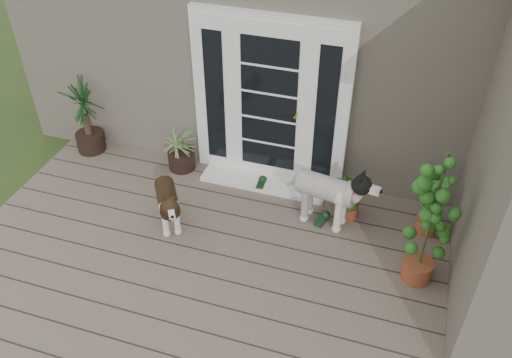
% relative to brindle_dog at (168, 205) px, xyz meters
% --- Properties ---
extents(deck, '(6.20, 4.60, 0.12)m').
position_rel_brindle_dog_xyz_m(deck, '(1.01, -0.93, -0.36)').
color(deck, '#6B5B4C').
rests_on(deck, ground).
extents(house_main, '(7.40, 4.00, 3.10)m').
position_rel_brindle_dog_xyz_m(house_main, '(1.01, 3.32, 1.13)').
color(house_main, '#665E54').
rests_on(house_main, ground).
extents(door_unit, '(1.90, 0.14, 2.15)m').
position_rel_brindle_dog_xyz_m(door_unit, '(0.81, 1.27, 0.77)').
color(door_unit, white).
rests_on(door_unit, deck).
extents(door_step, '(1.60, 0.40, 0.05)m').
position_rel_brindle_dog_xyz_m(door_step, '(0.81, 1.07, -0.28)').
color(door_step, white).
rests_on(door_step, deck).
extents(brindle_dog, '(0.65, 0.77, 0.60)m').
position_rel_brindle_dog_xyz_m(brindle_dog, '(0.00, 0.00, 0.00)').
color(brindle_dog, '#332212').
rests_on(brindle_dog, deck).
extents(white_dog, '(0.93, 0.52, 0.73)m').
position_rel_brindle_dog_xyz_m(white_dog, '(1.67, 0.60, 0.07)').
color(white_dog, silver).
rests_on(white_dog, deck).
extents(spider_plant, '(0.60, 0.60, 0.62)m').
position_rel_brindle_dog_xyz_m(spider_plant, '(-0.33, 1.07, 0.01)').
color(spider_plant, '#96AC6A').
rests_on(spider_plant, deck).
extents(yucca, '(0.92, 0.92, 1.04)m').
position_rel_brindle_dog_xyz_m(yucca, '(-1.69, 1.07, 0.22)').
color(yucca, black).
rests_on(yucca, deck).
extents(herb_a, '(0.59, 0.59, 0.54)m').
position_rel_brindle_dog_xyz_m(herb_a, '(1.92, 0.79, -0.03)').
color(herb_a, '#154C17').
rests_on(herb_a, deck).
extents(herb_b, '(0.43, 0.43, 0.53)m').
position_rel_brindle_dog_xyz_m(herb_b, '(2.82, 0.82, -0.03)').
color(herb_b, '#164D17').
rests_on(herb_b, deck).
extents(herb_c, '(0.54, 0.54, 0.60)m').
position_rel_brindle_dog_xyz_m(herb_c, '(3.35, 0.92, -0.00)').
color(herb_c, '#235518').
rests_on(herb_c, deck).
extents(sapling, '(0.50, 0.50, 1.65)m').
position_rel_brindle_dog_xyz_m(sapling, '(2.77, 0.05, 0.53)').
color(sapling, '#1C6420').
rests_on(sapling, deck).
extents(clog_left, '(0.14, 0.28, 0.08)m').
position_rel_brindle_dog_xyz_m(clog_left, '(0.79, 1.00, -0.26)').
color(clog_left, black).
rests_on(clog_left, deck).
extents(clog_right, '(0.19, 0.29, 0.08)m').
position_rel_brindle_dog_xyz_m(clog_right, '(1.66, 0.59, -0.26)').
color(clog_right, '#13311D').
rests_on(clog_right, deck).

